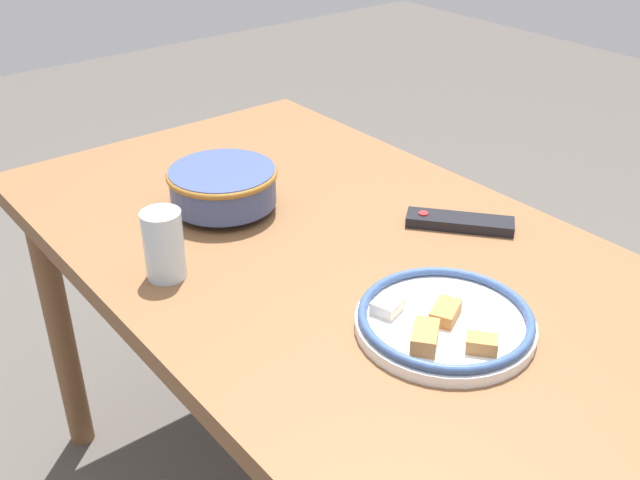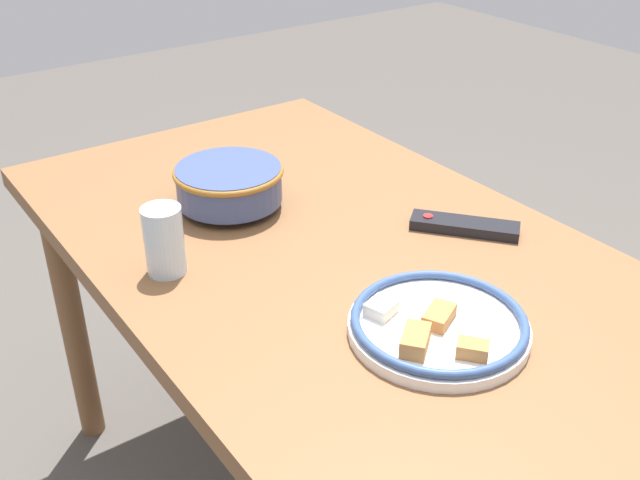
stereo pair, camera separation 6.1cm
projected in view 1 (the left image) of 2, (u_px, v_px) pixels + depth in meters
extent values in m
cube|color=brown|center=(368.00, 277.00, 1.30)|extent=(1.58, 0.81, 0.04)
cylinder|color=brown|center=(60.00, 328.00, 1.79)|extent=(0.06, 0.06, 0.71)
cylinder|color=brown|center=(284.00, 242.00, 2.15)|extent=(0.06, 0.06, 0.71)
cylinder|color=#384775|center=(224.00, 206.00, 1.47)|extent=(0.09, 0.09, 0.02)
cylinder|color=#384775|center=(223.00, 186.00, 1.45)|extent=(0.20, 0.20, 0.07)
cylinder|color=#C67A33|center=(223.00, 189.00, 1.45)|extent=(0.18, 0.18, 0.06)
torus|color=#936023|center=(222.00, 173.00, 1.43)|extent=(0.21, 0.21, 0.01)
cylinder|color=white|center=(445.00, 324.00, 1.13)|extent=(0.27, 0.27, 0.02)
torus|color=#334C7F|center=(446.00, 316.00, 1.12)|extent=(0.26, 0.26, 0.01)
cube|color=#B2753D|center=(425.00, 337.00, 1.06)|extent=(0.07, 0.07, 0.03)
cube|color=#B2753D|center=(445.00, 312.00, 1.12)|extent=(0.06, 0.07, 0.02)
cube|color=#B2753D|center=(482.00, 344.00, 1.05)|extent=(0.05, 0.05, 0.02)
cube|color=silver|center=(387.00, 306.00, 1.14)|extent=(0.05, 0.05, 0.02)
cube|color=black|center=(460.00, 222.00, 1.41)|extent=(0.19, 0.17, 0.02)
cylinder|color=red|center=(423.00, 213.00, 1.41)|extent=(0.02, 0.02, 0.00)
cylinder|color=silver|center=(164.00, 245.00, 1.23)|extent=(0.07, 0.07, 0.12)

